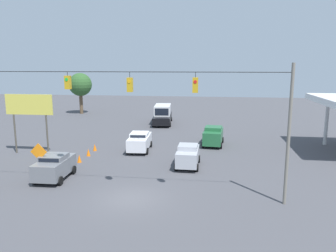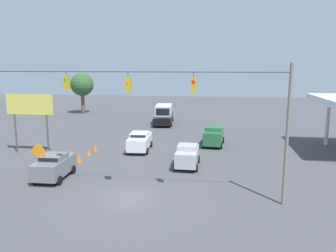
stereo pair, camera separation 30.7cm
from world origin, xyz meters
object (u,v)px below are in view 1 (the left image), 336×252
(sedan_grey_parked_shoulder, at_px, (54,166))
(roadside_billboard, at_px, (29,109))
(sedan_silver_crossing_near, at_px, (188,155))
(box_truck_black_withflow_deep, at_px, (163,114))
(traffic_cone_nearest, at_px, (68,165))
(traffic_cone_second, at_px, (79,158))
(tree_horizon_left, at_px, (80,85))
(overhead_signal_span, at_px, (131,116))
(traffic_cone_third, at_px, (88,152))
(sedan_white_withflow_mid, at_px, (140,141))
(sedan_green_oncoming_far, at_px, (213,136))
(traffic_cone_fourth, at_px, (95,147))
(work_zone_sign, at_px, (39,155))

(sedan_grey_parked_shoulder, height_order, roadside_billboard, roadside_billboard)
(sedan_silver_crossing_near, height_order, box_truck_black_withflow_deep, box_truck_black_withflow_deep)
(traffic_cone_nearest, relative_size, traffic_cone_second, 1.00)
(traffic_cone_nearest, distance_m, tree_horizon_left, 32.38)
(overhead_signal_span, relative_size, traffic_cone_third, 27.81)
(box_truck_black_withflow_deep, xyz_separation_m, roadside_billboard, (9.94, 17.91, 2.96))
(overhead_signal_span, distance_m, tree_horizon_left, 39.01)
(traffic_cone_third, bearing_deg, sedan_white_withflow_mid, -148.68)
(box_truck_black_withflow_deep, distance_m, traffic_cone_third, 18.57)
(sedan_green_oncoming_far, bearing_deg, sedan_white_withflow_mid, 23.90)
(overhead_signal_span, relative_size, traffic_cone_fourth, 27.81)
(tree_horizon_left, bearing_deg, sedan_white_withflow_mid, 123.91)
(traffic_cone_fourth, bearing_deg, box_truck_black_withflow_deep, -105.02)
(overhead_signal_span, distance_m, sedan_grey_parked_shoulder, 8.15)
(box_truck_black_withflow_deep, height_order, traffic_cone_second, box_truck_black_withflow_deep)
(sedan_white_withflow_mid, bearing_deg, overhead_signal_span, 100.43)
(sedan_green_oncoming_far, bearing_deg, roadside_billboard, 18.29)
(roadside_billboard, bearing_deg, traffic_cone_fourth, -162.49)
(traffic_cone_fourth, height_order, tree_horizon_left, tree_horizon_left)
(traffic_cone_second, xyz_separation_m, work_zone_sign, (0.94, 4.86, 1.64))
(sedan_silver_crossing_near, xyz_separation_m, box_truck_black_withflow_deep, (5.22, -19.99, 0.38))
(box_truck_black_withflow_deep, bearing_deg, sedan_grey_parked_shoulder, 79.84)
(box_truck_black_withflow_deep, bearing_deg, sedan_white_withflow_mid, 90.24)
(sedan_silver_crossing_near, height_order, sedan_grey_parked_shoulder, sedan_grey_parked_shoulder)
(sedan_white_withflow_mid, distance_m, traffic_cone_fourth, 4.50)
(sedan_white_withflow_mid, height_order, tree_horizon_left, tree_horizon_left)
(sedan_grey_parked_shoulder, height_order, traffic_cone_fourth, sedan_grey_parked_shoulder)
(overhead_signal_span, height_order, sedan_green_oncoming_far, overhead_signal_span)
(overhead_signal_span, xyz_separation_m, sedan_white_withflow_mid, (2.08, -11.32, -4.30))
(sedan_grey_parked_shoulder, relative_size, traffic_cone_fourth, 5.65)
(traffic_cone_nearest, xyz_separation_m, work_zone_sign, (0.79, 2.95, 1.64))
(work_zone_sign, bearing_deg, sedan_silver_crossing_near, -154.38)
(traffic_cone_fourth, bearing_deg, sedan_white_withflow_mid, -170.67)
(sedan_green_oncoming_far, height_order, traffic_cone_fourth, sedan_green_oncoming_far)
(sedan_green_oncoming_far, xyz_separation_m, roadside_billboard, (17.25, 5.70, 3.26))
(sedan_grey_parked_shoulder, distance_m, tree_horizon_left, 34.52)
(box_truck_black_withflow_deep, distance_m, work_zone_sign, 25.53)
(roadside_billboard, bearing_deg, traffic_cone_second, 158.61)
(overhead_signal_span, height_order, sedan_white_withflow_mid, overhead_signal_span)
(sedan_white_withflow_mid, bearing_deg, traffic_cone_nearest, 55.87)
(overhead_signal_span, xyz_separation_m, traffic_cone_third, (6.40, -8.69, -4.91))
(box_truck_black_withflow_deep, bearing_deg, traffic_cone_second, 78.04)
(sedan_green_oncoming_far, bearing_deg, overhead_signal_span, 70.47)
(sedan_green_oncoming_far, bearing_deg, traffic_cone_second, 34.41)
(box_truck_black_withflow_deep, distance_m, tree_horizon_left, 17.95)
(box_truck_black_withflow_deep, bearing_deg, overhead_signal_span, 94.59)
(box_truck_black_withflow_deep, distance_m, roadside_billboard, 20.70)
(tree_horizon_left, bearing_deg, box_truck_black_withflow_deep, 153.03)
(overhead_signal_span, relative_size, traffic_cone_nearest, 27.81)
(traffic_cone_third, distance_m, traffic_cone_fourth, 1.91)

